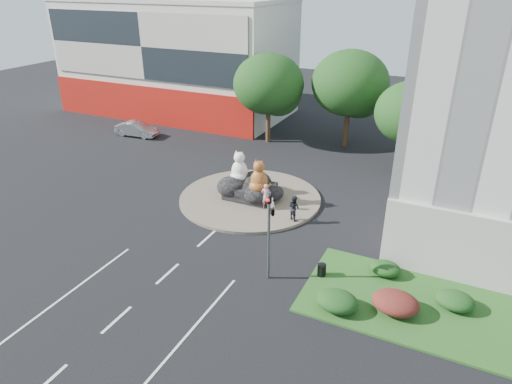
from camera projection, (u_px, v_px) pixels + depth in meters
ground at (168, 274)px, 24.35m from camera, size 120.00×120.00×0.00m
roundabout_island at (250, 198)px, 32.46m from camera, size 10.00×10.00×0.20m
rock_plinth at (250, 191)px, 32.23m from camera, size 3.20×2.60×0.90m
shophouse_block at (177, 57)px, 51.48m from camera, size 25.20×12.30×17.40m
grass_verge at (408, 303)px, 22.10m from camera, size 10.00×6.00×0.12m
tree_left at (269, 87)px, 41.62m from camera, size 6.46×6.46×8.27m
tree_mid at (351, 86)px, 40.40m from camera, size 6.84×6.84×8.76m
tree_right at (412, 116)px, 35.19m from camera, size 5.70×5.70×7.30m
hedge_near_green at (337, 301)px, 21.42m from camera, size 2.00×1.60×0.90m
hedge_red at (395, 303)px, 21.24m from camera, size 2.20×1.76×0.99m
hedge_mid_green at (455, 301)px, 21.53m from camera, size 1.80×1.44×0.81m
hedge_back_green at (385, 268)px, 23.97m from camera, size 1.60×1.28×0.72m
traffic_light at (271, 218)px, 22.44m from camera, size 0.44×1.24×5.00m
street_lamp at (452, 183)px, 23.93m from camera, size 2.34×0.22×8.06m
cat_white at (240, 166)px, 32.22m from camera, size 1.38×1.20×2.30m
cat_tabby at (259, 175)px, 30.75m from camera, size 1.37×1.19×2.28m
kitten_calico at (225, 191)px, 32.13m from camera, size 0.80×0.80×1.01m
kitten_white at (271, 202)px, 30.69m from camera, size 0.64×0.62×0.81m
pedestrian_pink at (266, 196)px, 30.36m from camera, size 0.72×0.53×1.83m
pedestrian_dark at (294, 208)px, 29.05m from camera, size 1.01×0.94×1.67m
parked_car at (137, 129)px, 45.07m from camera, size 4.43×1.86×1.42m
litter_bin at (322, 270)px, 23.91m from camera, size 0.60×0.60×0.66m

